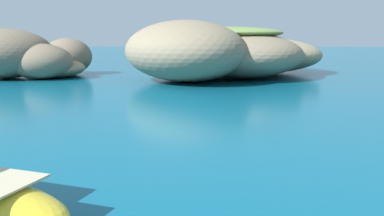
{
  "coord_description": "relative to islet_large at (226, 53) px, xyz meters",
  "views": [
    {
      "loc": [
        -0.18,
        -0.94,
        5.47
      ],
      "look_at": [
        -1.65,
        24.59,
        1.0
      ],
      "focal_mm": 39.3,
      "sensor_mm": 36.0,
      "label": 1
    }
  ],
  "objects": [
    {
      "name": "islet_large",
      "position": [
        0.0,
        0.0,
        0.0
      ],
      "size": [
        29.42,
        31.48,
        7.22
      ],
      "color": "#9E8966",
      "rests_on": "ground"
    },
    {
      "name": "islet_small",
      "position": [
        -25.56,
        -1.79,
        -0.51
      ],
      "size": [
        18.86,
        19.51,
        6.25
      ],
      "color": "#756651",
      "rests_on": "ground"
    }
  ]
}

